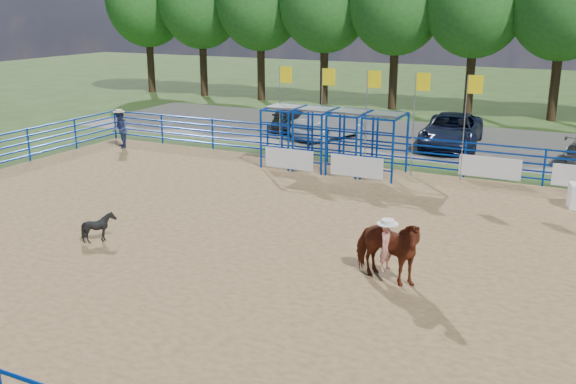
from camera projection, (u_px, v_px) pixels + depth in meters
The scene contains 11 objects.
ground at pixel (289, 246), 18.67m from camera, with size 120.00×120.00×0.00m, color #375321.
arena_dirt at pixel (289, 245), 18.67m from camera, with size 30.00×20.00×0.02m, color #96764B.
gravel_strip at pixel (433, 140), 33.32m from camera, with size 40.00×10.00×0.01m, color slate.
horse_and_rider at pixel (386, 247), 15.96m from camera, with size 2.26×1.47×2.27m.
calf at pixel (99, 227), 18.83m from camera, with size 0.72×0.81×0.89m, color black.
spectator_cowboy at pixel (120, 129), 31.13m from camera, with size 1.11×1.10×1.86m.
car_a at pixel (288, 117), 35.77m from camera, with size 1.69×4.21×1.44m, color black.
car_b at pixel (332, 124), 33.50m from camera, with size 1.61×4.61×1.52m, color gray.
car_c at pixel (452, 131), 31.47m from camera, with size 2.65×5.75×1.60m, color #151B34.
perimeter_fence at pixel (289, 221), 18.46m from camera, with size 30.10×20.10×1.50m.
chute_assembly at pixel (341, 142), 26.74m from camera, with size 19.32×2.41×4.20m.
Camera 1 is at (7.69, -15.70, 6.74)m, focal length 40.00 mm.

